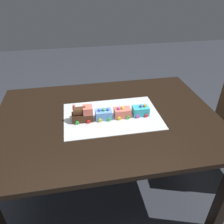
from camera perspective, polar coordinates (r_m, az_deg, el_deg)
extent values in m
plane|color=#2D3038|center=(1.93, -0.90, -19.74)|extent=(8.00, 8.00, 0.00)
cube|color=black|center=(1.42, -1.15, -1.69)|extent=(1.40, 1.00, 0.03)
cube|color=black|center=(1.61, 26.66, -19.08)|extent=(0.07, 0.07, 0.71)
cube|color=black|center=(2.04, -21.33, -5.10)|extent=(0.07, 0.07, 0.71)
cube|color=black|center=(2.15, 14.05, -1.48)|extent=(0.07, 0.07, 0.71)
cube|color=brown|center=(2.19, 23.75, -7.65)|extent=(0.04, 0.04, 0.42)
cube|color=silver|center=(1.41, 0.00, -1.09)|extent=(0.60, 0.40, 0.00)
cube|color=#472816|center=(1.37, -7.56, -1.28)|extent=(0.12, 0.06, 0.05)
cylinder|color=#472816|center=(1.35, -8.35, 0.21)|extent=(0.08, 0.05, 0.05)
cube|color=#F27260|center=(1.35, -6.24, 0.53)|extent=(0.06, 0.06, 0.04)
cylinder|color=#F27260|center=(1.33, -9.67, 1.23)|extent=(0.02, 0.02, 0.03)
sphere|color=#F4EFCC|center=(1.37, -10.44, -1.30)|extent=(0.02, 0.02, 0.02)
cylinder|color=green|center=(1.35, -8.86, -2.77)|extent=(0.02, 0.01, 0.02)
cylinder|color=red|center=(1.35, -5.95, -2.48)|extent=(0.02, 0.01, 0.02)
cylinder|color=#D84CB2|center=(1.41, -9.01, -1.09)|extent=(0.02, 0.01, 0.02)
cylinder|color=#D84CB2|center=(1.41, -6.23, -0.81)|extent=(0.02, 0.01, 0.02)
cube|color=#669EEA|center=(1.38, -2.15, -0.64)|extent=(0.10, 0.06, 0.06)
cylinder|color=yellow|center=(1.35, -3.06, -2.19)|extent=(0.02, 0.01, 0.02)
cylinder|color=green|center=(1.36, -0.77, -1.95)|extent=(0.02, 0.01, 0.02)
cylinder|color=yellow|center=(1.41, -3.46, -0.54)|extent=(0.02, 0.01, 0.02)
cylinder|color=#D84CB2|center=(1.42, -1.26, -0.32)|extent=(0.02, 0.01, 0.02)
sphere|color=#4C59D8|center=(1.36, -1.14, 0.65)|extent=(0.02, 0.02, 0.02)
sphere|color=green|center=(1.36, -2.18, 0.55)|extent=(0.02, 0.02, 0.02)
sphere|color=#4C59D8|center=(1.36, -3.23, 0.45)|extent=(0.02, 0.02, 0.02)
cube|color=#F27260|center=(1.40, 2.64, -0.16)|extent=(0.10, 0.06, 0.06)
cylinder|color=yellow|center=(1.37, 1.83, -1.68)|extent=(0.02, 0.01, 0.02)
cylinder|color=green|center=(1.38, 4.06, -1.44)|extent=(0.02, 0.01, 0.02)
cylinder|color=red|center=(1.43, 1.23, -0.07)|extent=(0.02, 0.01, 0.02)
cylinder|color=#4C59D8|center=(1.44, 3.38, 0.15)|extent=(0.02, 0.01, 0.02)
sphere|color=yellow|center=(1.38, 2.68, 1.03)|extent=(0.02, 0.02, 0.02)
sphere|color=#D84CB2|center=(1.37, 1.66, 0.93)|extent=(0.02, 0.02, 0.02)
cube|color=#38B7C6|center=(1.42, 7.28, 0.31)|extent=(0.10, 0.06, 0.06)
cylinder|color=#D84CB2|center=(1.40, 6.57, -1.17)|extent=(0.02, 0.01, 0.02)
cylinder|color=red|center=(1.41, 8.72, -0.94)|extent=(0.02, 0.01, 0.02)
cylinder|color=orange|center=(1.45, 5.80, 0.39)|extent=(0.02, 0.01, 0.02)
cylinder|color=yellow|center=(1.47, 7.86, 0.60)|extent=(0.02, 0.01, 0.02)
sphere|color=orange|center=(1.41, 8.35, 1.57)|extent=(0.02, 0.02, 0.02)
sphere|color=#4C59D8|center=(1.41, 7.38, 1.48)|extent=(0.02, 0.02, 0.02)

